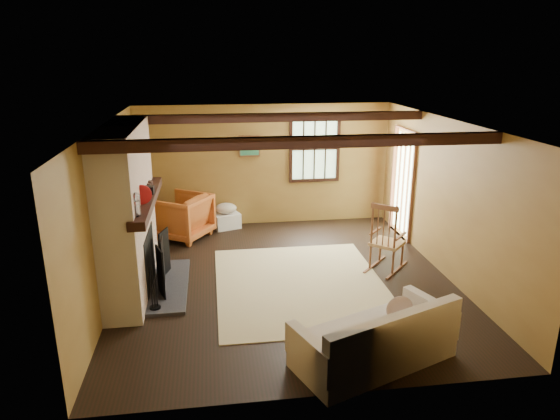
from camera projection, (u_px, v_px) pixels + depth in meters
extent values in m
plane|color=black|center=(285.00, 280.00, 7.67)|extent=(5.50, 5.50, 0.00)
cube|color=olive|center=(265.00, 165.00, 9.91)|extent=(5.00, 0.02, 2.40)
cube|color=olive|center=(329.00, 288.00, 4.71)|extent=(5.00, 0.02, 2.40)
cube|color=olive|center=(109.00, 212.00, 6.98)|extent=(0.02, 5.50, 2.40)
cube|color=olive|center=(446.00, 198.00, 7.64)|extent=(0.02, 5.50, 2.40)
cube|color=white|center=(286.00, 123.00, 6.95)|extent=(5.00, 5.50, 0.02)
cube|color=black|center=(301.00, 142.00, 5.84)|extent=(5.00, 0.12, 0.14)
cube|color=black|center=(275.00, 117.00, 8.10)|extent=(5.00, 0.12, 0.14)
cube|color=black|center=(315.00, 149.00, 9.92)|extent=(1.02, 0.06, 1.32)
cube|color=#A2C496|center=(314.00, 149.00, 9.95)|extent=(0.90, 0.01, 1.20)
cube|color=black|center=(314.00, 149.00, 9.93)|extent=(0.90, 0.03, 0.02)
cube|color=brown|center=(402.00, 184.00, 9.30)|extent=(0.06, 1.00, 2.06)
cube|color=#A2C496|center=(404.00, 184.00, 9.31)|extent=(0.01, 0.80, 1.85)
cube|color=brown|center=(249.00, 146.00, 9.72)|extent=(0.42, 0.03, 0.42)
cube|color=#27755B|center=(249.00, 146.00, 9.71)|extent=(0.36, 0.01, 0.36)
cube|color=#9E593D|center=(127.00, 211.00, 7.01)|extent=(0.50, 2.20, 2.40)
cube|color=black|center=(137.00, 260.00, 7.24)|extent=(0.38, 1.00, 0.85)
cube|color=#35353A|center=(169.00, 285.00, 7.43)|extent=(0.55, 1.80, 0.05)
cube|color=black|center=(147.00, 200.00, 7.00)|extent=(0.22, 2.30, 0.12)
cube|color=black|center=(160.00, 272.00, 6.97)|extent=(0.14, 0.34, 0.71)
cube|color=black|center=(163.00, 262.00, 7.32)|extent=(0.03, 0.35, 0.71)
cube|color=black|center=(165.00, 252.00, 7.66)|extent=(0.12, 0.35, 0.71)
cylinder|color=black|center=(155.00, 307.00, 6.71)|extent=(0.15, 0.15, 0.02)
cylinder|color=black|center=(151.00, 288.00, 6.59)|extent=(0.01, 0.01, 0.62)
cylinder|color=black|center=(154.00, 287.00, 6.62)|extent=(0.01, 0.01, 0.62)
cylinder|color=black|center=(156.00, 286.00, 6.65)|extent=(0.01, 0.01, 0.62)
cylinder|color=silver|center=(137.00, 208.00, 6.11)|extent=(0.09, 0.09, 0.19)
sphere|color=silver|center=(136.00, 197.00, 6.07)|extent=(0.11, 0.11, 0.11)
cylinder|color=#B41416|center=(142.00, 195.00, 6.58)|extent=(0.27, 0.05, 0.26)
cube|color=black|center=(147.00, 190.00, 7.09)|extent=(0.21, 0.14, 0.11)
cylinder|color=black|center=(149.00, 187.00, 7.33)|extent=(0.07, 0.07, 0.09)
cylinder|color=black|center=(150.00, 184.00, 7.49)|extent=(0.08, 0.08, 0.09)
cube|color=tan|center=(300.00, 284.00, 7.51)|extent=(2.50, 3.00, 0.01)
cube|color=tan|center=(387.00, 243.00, 7.95)|extent=(0.64, 0.64, 0.05)
cube|color=brown|center=(385.00, 208.00, 7.61)|extent=(0.36, 0.33, 0.08)
cylinder|color=brown|center=(402.00, 254.00, 8.06)|extent=(0.03, 0.03, 0.42)
cylinder|color=brown|center=(380.00, 249.00, 8.27)|extent=(0.03, 0.03, 0.42)
cylinder|color=brown|center=(393.00, 262.00, 7.76)|extent=(0.03, 0.03, 0.42)
cylinder|color=brown|center=(370.00, 257.00, 7.97)|extent=(0.03, 0.03, 0.42)
cylinder|color=brown|center=(395.00, 229.00, 7.60)|extent=(0.03, 0.03, 0.72)
cylinder|color=brown|center=(372.00, 224.00, 7.80)|extent=(0.03, 0.03, 0.72)
cylinder|color=brown|center=(389.00, 229.00, 7.65)|extent=(0.02, 0.02, 0.60)
cylinder|color=brown|center=(384.00, 228.00, 7.71)|extent=(0.02, 0.02, 0.60)
cylinder|color=brown|center=(378.00, 227.00, 7.76)|extent=(0.02, 0.02, 0.60)
cube|color=brown|center=(401.00, 236.00, 7.79)|extent=(0.30, 0.32, 0.03)
cube|color=brown|center=(375.00, 231.00, 8.02)|extent=(0.30, 0.32, 0.03)
cube|color=brown|center=(397.00, 270.00, 7.97)|extent=(0.58, 0.63, 0.03)
cube|color=brown|center=(375.00, 265.00, 8.18)|extent=(0.58, 0.63, 0.03)
cube|color=beige|center=(373.00, 345.00, 5.59)|extent=(1.96, 1.41, 0.39)
cube|color=beige|center=(396.00, 336.00, 5.22)|extent=(1.71, 0.79, 0.49)
cube|color=beige|center=(310.00, 353.00, 5.13)|extent=(0.41, 0.79, 0.36)
cube|color=beige|center=(430.00, 312.00, 5.94)|extent=(0.41, 0.79, 0.36)
ellipsoid|color=beige|center=(400.00, 309.00, 5.79)|extent=(0.34, 0.22, 0.32)
cylinder|color=brown|center=(165.00, 229.00, 9.66)|extent=(0.45, 0.13, 0.13)
cylinder|color=brown|center=(173.00, 229.00, 9.68)|extent=(0.45, 0.13, 0.13)
cylinder|color=brown|center=(181.00, 229.00, 9.70)|extent=(0.45, 0.13, 0.13)
cylinder|color=brown|center=(165.00, 223.00, 9.62)|extent=(0.45, 0.13, 0.13)
cylinder|color=brown|center=(172.00, 223.00, 9.64)|extent=(0.45, 0.13, 0.13)
cylinder|color=brown|center=(180.00, 222.00, 9.66)|extent=(0.45, 0.13, 0.13)
cube|color=white|center=(226.00, 221.00, 9.91)|extent=(0.60, 0.52, 0.30)
ellipsoid|color=beige|center=(226.00, 208.00, 9.84)|extent=(0.46, 0.39, 0.21)
imported|color=#BF6026|center=(182.00, 216.00, 9.30)|extent=(1.26, 1.25, 0.84)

